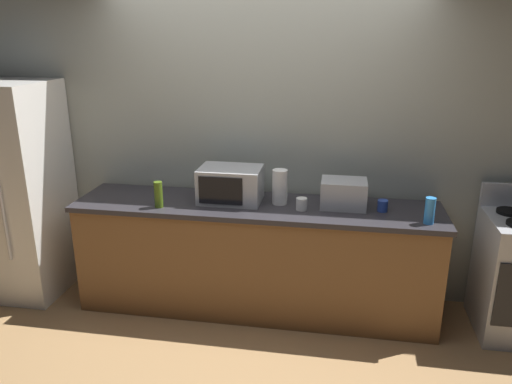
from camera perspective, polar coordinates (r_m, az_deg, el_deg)
The scene contains 11 objects.
ground_plane at distance 3.88m, azimuth -1.03°, elevation -16.04°, with size 8.00×8.00×0.00m, color #A87F51.
back_wall at distance 4.10m, azimuth 0.97°, elevation 6.43°, with size 6.40×0.10×2.70m, color #9EA399.
counter_run at distance 4.00m, azimuth 0.00°, elevation -7.48°, with size 2.84×0.64×0.90m.
refrigerator at distance 4.62m, azimuth -25.94°, elevation 0.16°, with size 0.72×0.73×1.80m.
microwave at distance 3.87m, azimuth -2.95°, elevation 0.87°, with size 0.48×0.35×0.27m.
toaster_oven at distance 3.80m, azimuth 10.05°, elevation -0.17°, with size 0.34×0.26×0.21m, color #B7BABF.
paper_towel_roll at distance 3.81m, azimuth 2.76°, elevation 0.59°, with size 0.12×0.12×0.27m, color white.
bottle_olive_oil at distance 3.81m, azimuth -11.16°, elevation -0.29°, with size 0.06×0.06×0.20m, color #4C6B19.
bottle_spray_cleaner at distance 3.63m, azimuth 19.36°, elevation -2.04°, with size 0.07×0.07×0.19m, color #338CE5.
mug_blue at distance 3.79m, azimuth 14.36°, elevation -1.54°, with size 0.08×0.08×0.09m, color #2D4CB2.
mug_white at distance 3.71m, azimuth 5.27°, elevation -1.38°, with size 0.08×0.08×0.09m, color white.
Camera 1 is at (0.61, -3.15, 2.19)m, focal length 34.76 mm.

